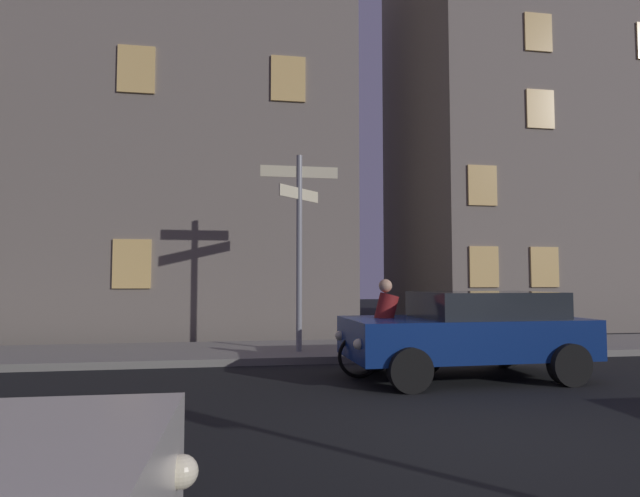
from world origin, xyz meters
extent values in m
plane|color=black|center=(0.00, 0.00, 0.00)|extent=(80.00, 80.00, 0.00)
cube|color=gray|center=(0.00, 6.25, 0.07)|extent=(40.00, 2.90, 0.14)
cylinder|color=gray|center=(-1.18, 5.68, 2.18)|extent=(0.12, 0.12, 4.08)
cube|color=beige|center=(-1.18, 5.68, 3.87)|extent=(1.63, 0.03, 0.24)
cube|color=beige|center=(-1.18, 5.68, 3.41)|extent=(0.93, 0.93, 0.24)
cube|color=navy|center=(1.20, 3.03, 0.66)|extent=(3.88, 1.90, 0.63)
cube|color=#23282D|center=(1.57, 3.04, 1.19)|extent=(2.15, 1.72, 0.42)
cylinder|color=black|center=(-0.04, 2.09, 0.32)|extent=(0.65, 0.24, 0.64)
cylinder|color=black|center=(-0.08, 3.90, 0.32)|extent=(0.65, 0.24, 0.64)
cylinder|color=black|center=(2.49, 2.15, 0.32)|extent=(0.65, 0.24, 0.64)
cylinder|color=black|center=(2.45, 3.96, 0.32)|extent=(0.65, 0.24, 0.64)
sphere|color=#F9EFCC|center=(-0.72, 2.36, 0.66)|extent=(0.16, 0.16, 0.16)
sphere|color=#F9EFCC|center=(-0.75, 3.59, 0.66)|extent=(0.16, 0.16, 0.16)
sphere|color=#F9EFCC|center=(-2.74, -2.47, 0.67)|extent=(0.16, 0.16, 0.16)
torus|color=black|center=(0.62, 3.30, 0.36)|extent=(0.72, 0.07, 0.72)
torus|color=black|center=(-0.48, 3.28, 0.36)|extent=(0.72, 0.07, 0.72)
cylinder|color=black|center=(0.07, 3.29, 0.61)|extent=(1.00, 0.06, 0.04)
cylinder|color=maroon|center=(-0.03, 3.29, 1.08)|extent=(0.46, 0.33, 0.61)
sphere|color=tan|center=(-0.03, 3.29, 1.50)|extent=(0.22, 0.22, 0.22)
cylinder|color=black|center=(0.01, 3.38, 0.58)|extent=(0.34, 0.13, 0.55)
cylinder|color=black|center=(0.02, 3.20, 0.58)|extent=(0.34, 0.13, 0.55)
cube|color=slate|center=(-4.98, 12.45, 8.79)|extent=(11.41, 8.43, 17.57)
cube|color=#F2C672|center=(-4.98, 8.21, 2.00)|extent=(0.90, 0.06, 1.20)
cube|color=#F2C672|center=(-4.98, 8.21, 6.86)|extent=(0.90, 0.06, 1.20)
cube|color=#F2C672|center=(-1.17, 8.21, 6.86)|extent=(0.90, 0.06, 1.20)
cube|color=slate|center=(8.57, 12.79, 7.51)|extent=(9.66, 7.07, 15.03)
cube|color=#F2C672|center=(4.70, 9.23, 2.00)|extent=(0.90, 0.06, 1.20)
cube|color=#F2C672|center=(6.64, 9.23, 2.00)|extent=(0.90, 0.06, 1.20)
cube|color=#F2C672|center=(4.70, 9.23, 4.41)|extent=(0.90, 0.06, 1.20)
cube|color=#F2C672|center=(6.64, 9.23, 6.81)|extent=(0.90, 0.06, 1.20)
cube|color=#F2C672|center=(6.64, 9.23, 9.22)|extent=(0.90, 0.06, 1.20)
camera|label=1|loc=(-2.50, -5.10, 1.57)|focal=29.40mm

